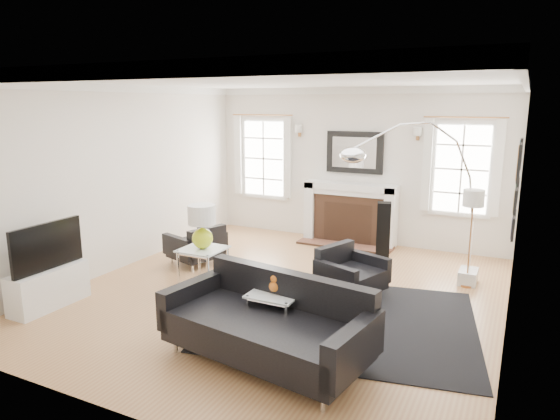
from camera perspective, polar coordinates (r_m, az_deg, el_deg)
The scene contains 25 objects.
floor at distance 6.84m, azimuth 0.33°, elevation -9.50°, with size 6.00×6.00×0.00m, color #A97147.
back_wall at distance 9.22m, azimuth 8.55°, elevation 5.00°, with size 5.50×0.04×2.80m, color silver.
front_wall at distance 4.05m, azimuth -18.62°, elevation -4.61°, with size 5.50×0.04×2.80m, color silver.
left_wall at distance 8.04m, azimuth -17.62°, elevation 3.53°, with size 0.04×6.00×2.80m, color silver.
right_wall at distance 5.83m, azimuth 25.44°, elevation -0.16°, with size 0.04×6.00×2.80m, color silver.
ceiling at distance 6.37m, azimuth 0.36°, elevation 14.63°, with size 5.50×6.00×0.02m, color white.
crown_molding at distance 6.36m, azimuth 0.36°, elevation 14.09°, with size 5.50×6.00×0.12m, color white.
fireplace at distance 9.17m, azimuth 7.98°, elevation -0.46°, with size 1.70×0.69×1.11m.
mantel_mirror at distance 9.15m, azimuth 8.51°, elevation 6.53°, with size 1.05×0.07×0.75m.
window_left at distance 9.88m, azimuth -1.84°, elevation 5.94°, with size 1.24×0.15×1.62m.
window_right at distance 8.78m, azimuth 20.05°, elevation 4.44°, with size 1.24×0.15×1.62m.
gallery_wall at distance 7.09m, azimuth 25.52°, elevation 2.92°, with size 0.04×1.73×1.29m.
tv_unit at distance 6.95m, azimuth -24.94°, elevation -7.46°, with size 0.35×1.00×1.09m.
area_rug at distance 6.11m, azimuth 7.30°, elevation -12.28°, with size 3.00×2.50×0.01m, color black.
sofa at distance 5.08m, azimuth -1.16°, elevation -12.95°, with size 2.21×1.27×0.68m.
armchair_left at distance 8.05m, azimuth -9.40°, elevation -4.09°, with size 0.90×0.96×0.53m.
armchair_right at distance 6.76m, azimuth 7.89°, elevation -7.20°, with size 0.94×0.99×0.54m.
coffee_table at distance 6.55m, azimuth -3.01°, elevation -7.58°, with size 0.78×0.78×0.35m.
side_table_left at distance 6.82m, azimuth -8.78°, elevation -5.24°, with size 0.56×0.56×0.61m.
nesting_table at distance 5.32m, azimuth -0.65°, elevation -10.71°, with size 0.52×0.44×0.58m.
gourd_lamp at distance 6.70m, azimuth -8.91°, elevation -1.54°, with size 0.37×0.37×0.60m.
orange_vase at distance 5.24m, azimuth -0.65°, elevation -8.48°, with size 0.12×0.12×0.18m.
arc_floor_lamp at distance 6.89m, azimuth 15.19°, elevation 1.32°, with size 1.67×1.55×2.37m.
stick_floor_lamp at distance 7.25m, azimuth 21.21°, elevation 0.73°, with size 0.28×0.28×1.38m.
speaker_tower at distance 7.91m, azimuth 11.70°, elevation -2.83°, with size 0.21×0.21×1.03m, color black.
Camera 1 is at (2.78, -5.72, 2.52)m, focal length 32.00 mm.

